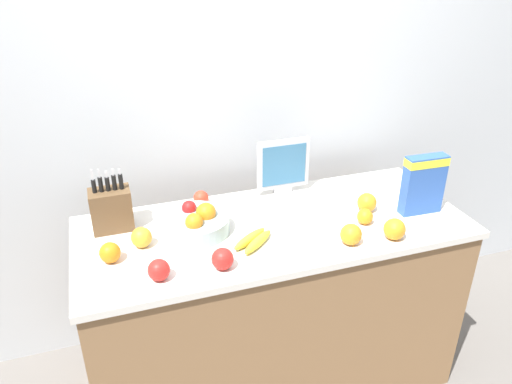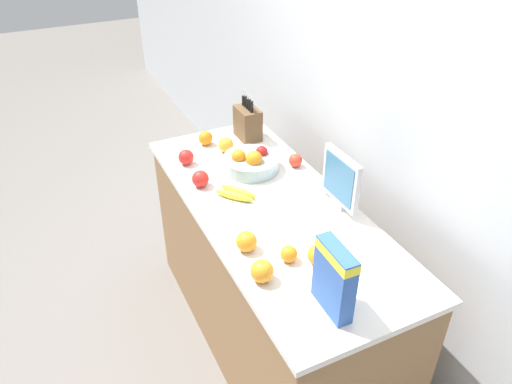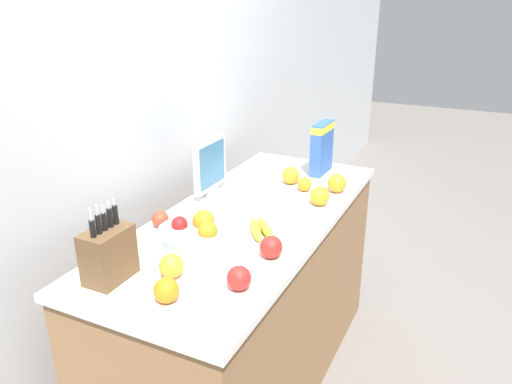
{
  "view_description": "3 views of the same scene",
  "coord_description": "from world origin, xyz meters",
  "views": [
    {
      "loc": [
        -0.65,
        -1.71,
        1.99
      ],
      "look_at": [
        -0.06,
        0.06,
        1.03
      ],
      "focal_mm": 35.0,
      "sensor_mm": 36.0,
      "label": 1
    },
    {
      "loc": [
        1.65,
        -0.88,
        2.21
      ],
      "look_at": [
        -0.05,
        -0.06,
        0.95
      ],
      "focal_mm": 35.0,
      "sensor_mm": 36.0,
      "label": 2
    },
    {
      "loc": [
        -1.73,
        -0.87,
        1.77
      ],
      "look_at": [
        -0.01,
        -0.04,
        1.01
      ],
      "focal_mm": 35.0,
      "sensor_mm": 36.0,
      "label": 3
    }
  ],
  "objects": [
    {
      "name": "knife_block",
      "position": [
        -0.65,
        0.18,
        0.98
      ],
      "size": [
        0.17,
        0.11,
        0.28
      ],
      "color": "brown",
      "rests_on": "counter"
    },
    {
      "name": "orange_front_center",
      "position": [
        0.43,
        -0.02,
        0.93
      ],
      "size": [
        0.09,
        0.09,
        0.09
      ],
      "primitive_type": "sphere",
      "color": "orange",
      "rests_on": "counter"
    },
    {
      "name": "fruit_bowl",
      "position": [
        -0.33,
        0.05,
        0.93
      ],
      "size": [
        0.29,
        0.29,
        0.13
      ],
      "color": "#99B2B7",
      "rests_on": "counter"
    },
    {
      "name": "wall_back",
      "position": [
        0.0,
        0.56,
        1.3
      ],
      "size": [
        9.0,
        0.06,
        2.6
      ],
      "color": "silver",
      "rests_on": "ground_plane"
    },
    {
      "name": "apple_leftmost",
      "position": [
        -0.52,
        -0.23,
        0.93
      ],
      "size": [
        0.08,
        0.08,
        0.08
      ],
      "primitive_type": "sphere",
      "color": "red",
      "rests_on": "counter"
    },
    {
      "name": "orange_mid_right",
      "position": [
        0.24,
        -0.24,
        0.93
      ],
      "size": [
        0.09,
        0.09,
        0.09
      ],
      "primitive_type": "sphere",
      "color": "orange",
      "rests_on": "counter"
    },
    {
      "name": "orange_back_center",
      "position": [
        0.42,
        -0.26,
        0.94
      ],
      "size": [
        0.09,
        0.09,
        0.09
      ],
      "primitive_type": "sphere",
      "color": "orange",
      "rests_on": "counter"
    },
    {
      "name": "orange_mid_left",
      "position": [
        -0.56,
        0.01,
        0.93
      ],
      "size": [
        0.08,
        0.08,
        0.08
      ],
      "primitive_type": "sphere",
      "color": "orange",
      "rests_on": "counter"
    },
    {
      "name": "orange_by_cereal",
      "position": [
        -0.68,
        -0.06,
        0.93
      ],
      "size": [
        0.08,
        0.08,
        0.08
      ],
      "primitive_type": "sphere",
      "color": "orange",
      "rests_on": "counter"
    },
    {
      "name": "orange_near_bowl",
      "position": [
        0.37,
        -0.11,
        0.92
      ],
      "size": [
        0.07,
        0.07,
        0.07
      ],
      "primitive_type": "sphere",
      "color": "orange",
      "rests_on": "counter"
    },
    {
      "name": "apple_by_knife_block",
      "position": [
        -0.26,
        0.27,
        0.93
      ],
      "size": [
        0.07,
        0.07,
        0.07
      ],
      "primitive_type": "sphere",
      "color": "red",
      "rests_on": "counter"
    },
    {
      "name": "banana_bunch",
      "position": [
        -0.13,
        -0.12,
        0.91
      ],
      "size": [
        0.2,
        0.18,
        0.04
      ],
      "rotation": [
        0.0,
        0.0,
        3.76
      ],
      "color": "yellow",
      "rests_on": "counter"
    },
    {
      "name": "cereal_box",
      "position": [
        0.65,
        -0.1,
        1.04
      ],
      "size": [
        0.19,
        0.07,
        0.27
      ],
      "rotation": [
        0.0,
        0.0,
        -0.03
      ],
      "color": "#2D56A8",
      "rests_on": "counter"
    },
    {
      "name": "counter",
      "position": [
        0.0,
        0.0,
        0.45
      ],
      "size": [
        1.67,
        0.69,
        0.89
      ],
      "color": "olive",
      "rests_on": "ground_plane"
    },
    {
      "name": "apple_middle",
      "position": [
        -0.29,
        -0.24,
        0.93
      ],
      "size": [
        0.08,
        0.08,
        0.08
      ],
      "primitive_type": "sphere",
      "color": "red",
      "rests_on": "counter"
    },
    {
      "name": "ground_plane",
      "position": [
        0.0,
        0.0,
        0.0
      ],
      "size": [
        14.0,
        14.0,
        0.0
      ],
      "primitive_type": "plane",
      "color": "slate"
    },
    {
      "name": "small_monitor",
      "position": [
        0.14,
        0.27,
        1.03
      ],
      "size": [
        0.25,
        0.03,
        0.27
      ],
      "color": "#B7B7BC",
      "rests_on": "counter"
    }
  ]
}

